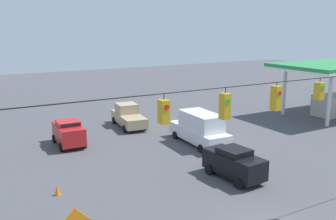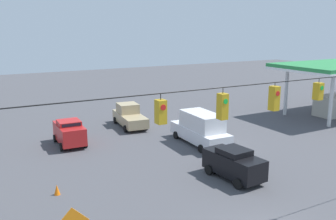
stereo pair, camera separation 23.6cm
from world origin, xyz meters
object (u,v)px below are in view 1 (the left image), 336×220
pickup_truck_tan_oncoming_deep (128,116)px  traffic_cone_third (57,190)px  sedan_black_crossing_near (234,163)px  sedan_red_withflow_far (69,132)px  box_truck_white_oncoming_far (200,128)px  traffic_cone_second (72,215)px  overhead_signal_span (274,129)px

pickup_truck_tan_oncoming_deep → traffic_cone_third: 15.27m
sedan_black_crossing_near → pickup_truck_tan_oncoming_deep: 14.90m
sedan_red_withflow_far → box_truck_white_oncoming_far: 10.56m
box_truck_white_oncoming_far → traffic_cone_second: box_truck_white_oncoming_far is taller
sedan_red_withflow_far → traffic_cone_second: size_ratio=6.61×
box_truck_white_oncoming_far → traffic_cone_second: bearing=29.9°
pickup_truck_tan_oncoming_deep → box_truck_white_oncoming_far: 8.45m
pickup_truck_tan_oncoming_deep → traffic_cone_third: bearing=51.0°
sedan_black_crossing_near → overhead_signal_span: bearing=63.4°
pickup_truck_tan_oncoming_deep → box_truck_white_oncoming_far: bearing=109.3°
sedan_black_crossing_near → box_truck_white_oncoming_far: box_truck_white_oncoming_far is taller
pickup_truck_tan_oncoming_deep → overhead_signal_span: bearing=83.4°
overhead_signal_span → box_truck_white_oncoming_far: bearing=-111.9°
sedan_black_crossing_near → sedan_red_withflow_far: 13.85m
box_truck_white_oncoming_far → traffic_cone_third: 13.02m
overhead_signal_span → sedan_red_withflow_far: size_ratio=5.95×
sedan_red_withflow_far → pickup_truck_tan_oncoming_deep: (-6.53, -3.02, -0.08)m
box_truck_white_oncoming_far → sedan_black_crossing_near: bearing=72.6°
sedan_red_withflow_far → box_truck_white_oncoming_far: (-9.32, 4.95, 0.26)m
overhead_signal_span → sedan_black_crossing_near: 7.94m
overhead_signal_span → pickup_truck_tan_oncoming_deep: size_ratio=4.32×
traffic_cone_second → traffic_cone_third: same height
traffic_cone_third → pickup_truck_tan_oncoming_deep: bearing=-129.0°
box_truck_white_oncoming_far → traffic_cone_second: 14.42m
pickup_truck_tan_oncoming_deep → box_truck_white_oncoming_far: size_ratio=0.86×
sedan_black_crossing_near → traffic_cone_second: bearing=1.4°
pickup_truck_tan_oncoming_deep → traffic_cone_third: (9.60, 11.86, -0.67)m
sedan_black_crossing_near → traffic_cone_third: 10.68m
sedan_black_crossing_near → traffic_cone_second: sedan_black_crossing_near is taller
traffic_cone_third → traffic_cone_second: bearing=88.5°
traffic_cone_second → pickup_truck_tan_oncoming_deep: bearing=-122.6°
sedan_red_withflow_far → traffic_cone_second: (3.15, 12.12, -0.75)m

